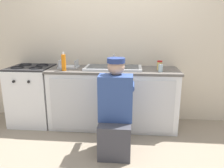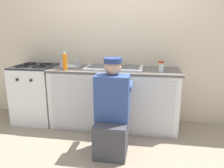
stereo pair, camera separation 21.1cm
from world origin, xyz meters
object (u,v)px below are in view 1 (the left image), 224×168
Objects in this scene: condiment_jar at (160,65)px; water_glass at (161,68)px; dish_rack_tray at (69,66)px; plumber_person at (115,115)px; soap_bottle_orange at (64,62)px; stove_range at (33,95)px; sink_double_basin at (113,67)px.

water_glass is (-0.00, -0.13, -0.01)m from condiment_jar.
condiment_jar is at bearing -3.30° from dish_rack_tray.
plumber_person is 1.05m from soap_bottle_orange.
soap_bottle_orange reaches higher than stove_range.
plumber_person is 0.91m from water_glass.
stove_range is 0.80m from soap_bottle_orange.
sink_double_basin is 6.25× the size of condiment_jar.
sink_double_basin is 8.00× the size of water_glass.
soap_bottle_orange is at bearing 144.04° from plumber_person.
soap_bottle_orange is at bearing -178.36° from water_glass.
soap_bottle_orange is 2.50× the size of water_glass.
water_glass is 1.32m from dish_rack_tray.
dish_rack_tray is (-0.01, 0.25, -0.09)m from soap_bottle_orange.
plumber_person is 8.63× the size of condiment_jar.
condiment_jar is at bearing 89.23° from water_glass.
dish_rack_tray is at bearing 91.39° from soap_bottle_orange.
soap_bottle_orange is 0.89× the size of dish_rack_tray.
dish_rack_tray is at bearing 175.90° from sink_double_basin.
dish_rack_tray is at bearing 170.90° from water_glass.
stove_range is 1.92m from condiment_jar.
water_glass is at bearing -90.77° from condiment_jar.
sink_double_basin is 2.86× the size of dish_rack_tray.
water_glass is at bearing 46.11° from plumber_person.
condiment_jar reaches higher than stove_range.
sink_double_basin reaches higher than stove_range.
sink_double_basin is 0.72× the size of plumber_person.
plumber_person is at bearing -46.34° from dish_rack_tray.
sink_double_basin reaches higher than condiment_jar.
soap_bottle_orange is 1.95× the size of condiment_jar.
condiment_jar is (1.30, 0.17, -0.05)m from soap_bottle_orange.
plumber_person is at bearing -133.89° from water_glass.
plumber_person is 11.04× the size of water_glass.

